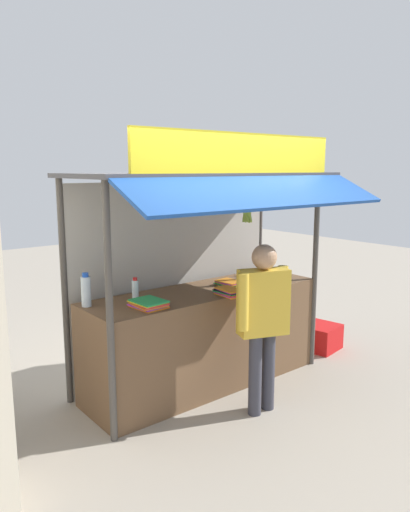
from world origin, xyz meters
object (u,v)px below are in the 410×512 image
Objects in this scene: magazine_stack_front_right at (229,292)px; banana_bunch_leftmost at (292,201)px; plastic_crate at (319,337)px; water_bottle_mid_right at (135,290)px; water_bottle_back_left at (265,263)px; magazine_stack_right at (148,304)px; water_bottle_center at (86,291)px; vendor_person at (263,313)px; magazine_stack_rear_center at (229,283)px; banana_bunch_inner_right at (247,214)px.

banana_bunch_leftmost is at bearing -13.28° from magazine_stack_front_right.
water_bottle_mid_right is at bearing 174.99° from plastic_crate.
water_bottle_mid_right reaches higher than plastic_crate.
magazine_stack_front_right is 0.67× the size of plastic_crate.
water_bottle_back_left reaches higher than magazine_stack_right.
water_bottle_back_left is 0.95× the size of magazine_stack_front_right.
water_bottle_center is 0.57m from magazine_stack_right.
magazine_stack_front_right is (0.82, -0.14, 0.00)m from magazine_stack_right.
magazine_stack_right reaches higher than plastic_crate.
plastic_crate is at bearing 19.20° from banana_bunch_leftmost.
vendor_person is at bearing -39.66° from water_bottle_center.
banana_bunch_leftmost reaches higher than magazine_stack_right.
magazine_stack_rear_center is (1.50, -0.22, -0.12)m from water_bottle_center.
magazine_stack_rear_center is at bearing 8.37° from magazine_stack_right.
vendor_person is at bearing -92.73° from magazine_stack_front_right.
magazine_stack_rear_center is at bearing -5.02° from water_bottle_mid_right.
plastic_crate is at bearing 6.08° from magazine_stack_front_right.
banana_bunch_inner_right is 1.51× the size of banana_bunch_leftmost.
vendor_person is 1.99m from plastic_crate.
vendor_person is at bearing -48.48° from water_bottle_mid_right.
water_bottle_mid_right reaches higher than magazine_stack_rear_center.
plastic_crate is (1.41, -0.12, -0.87)m from magazine_stack_rear_center.
magazine_stack_front_right is at bearing 115.25° from banana_bunch_inner_right.
water_bottle_center is 1.62m from banana_bunch_inner_right.
banana_bunch_inner_right is 0.62m from banana_bunch_leftmost.
water_bottle_mid_right is 0.80× the size of water_bottle_back_left.
banana_bunch_inner_right reaches higher than water_bottle_center.
magazine_stack_front_right is 0.90× the size of banana_bunch_inner_right.
magazine_stack_right is 0.21× the size of vendor_person.
magazine_stack_front_right is at bearing -131.90° from magazine_stack_rear_center.
magazine_stack_right is at bearing -170.21° from water_bottle_back_left.
magazine_stack_rear_center is at bearing -167.99° from water_bottle_back_left.
banana_bunch_inner_right reaches higher than magazine_stack_rear_center.
banana_bunch_leftmost reaches higher than plastic_crate.
banana_bunch_leftmost reaches higher than water_bottle_mid_right.
magazine_stack_right is 1.10× the size of magazine_stack_front_right.
banana_bunch_inner_right is at bearing -112.81° from magazine_stack_rear_center.
banana_bunch_inner_right is at bearing -145.45° from water_bottle_back_left.
plastic_crate is (1.70, 0.66, -0.78)m from vendor_person.
magazine_stack_rear_center is 0.17× the size of vendor_person.
vendor_person is (-0.02, -0.48, -0.09)m from magazine_stack_front_right.
water_bottle_center is at bearing 160.50° from banana_bunch_leftmost.
water_bottle_back_left is 1.29× the size of banana_bunch_leftmost.
banana_bunch_leftmost is at bearing -113.64° from water_bottle_back_left.
plastic_crate is (1.60, 0.34, -1.64)m from banana_bunch_inner_right.
magazine_stack_rear_center is at bearing 132.26° from banana_bunch_leftmost.
magazine_stack_rear_center is at bearing 48.10° from magazine_stack_front_right.
water_bottle_back_left is 1.01m from banana_bunch_leftmost.
water_bottle_center is 1.04× the size of magazine_stack_front_right.
banana_bunch_inner_right reaches higher than plastic_crate.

